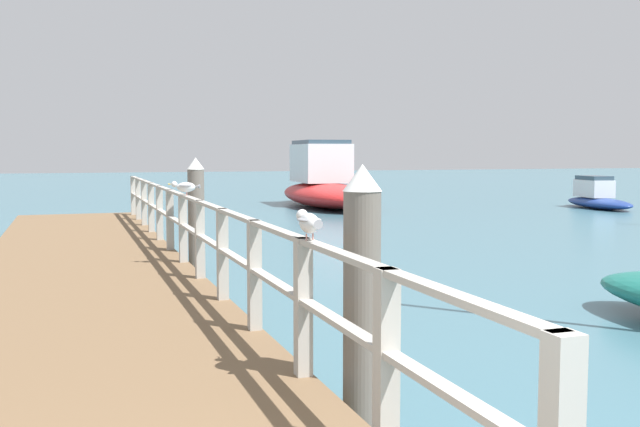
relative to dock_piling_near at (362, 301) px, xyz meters
name	(u,v)px	position (x,y,z in m)	size (l,w,h in m)	color
pier_deck	(86,281)	(-1.84, 6.40, -0.82)	(3.08, 20.06, 0.44)	brown
pier_railing	(183,220)	(-0.38, 6.40, 0.05)	(0.12, 18.58, 1.06)	#B2ADA3
dock_piling_near	(362,301)	(0.00, 0.00, 0.00)	(0.29, 0.29, 2.06)	#6B6056
dock_piling_far	(196,217)	(0.00, 7.44, 0.00)	(0.29, 0.29, 2.06)	#6B6056
seagull_foreground	(309,222)	(-0.38, 0.11, 0.60)	(0.18, 0.48, 0.21)	white
seagull_background	(185,187)	(-0.39, 6.03, 0.60)	(0.47, 0.24, 0.21)	white
boat_3	(324,184)	(7.60, 22.47, -0.16)	(3.43, 8.24, 2.64)	red
boat_4	(597,198)	(17.26, 18.08, -0.63)	(2.01, 4.17, 1.25)	navy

